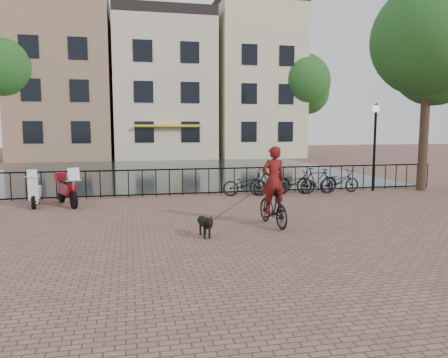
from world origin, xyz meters
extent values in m
plane|color=brown|center=(0.00, 0.00, 0.00)|extent=(100.00, 100.00, 0.00)
plane|color=black|center=(0.00, 17.30, 0.00)|extent=(20.00, 20.00, 0.00)
cube|color=black|center=(0.00, 8.00, 1.00)|extent=(20.00, 0.05, 0.05)
cube|color=black|center=(0.00, 8.00, 0.08)|extent=(20.00, 0.05, 0.05)
cube|color=#947556|center=(-7.50, 30.00, 6.00)|extent=(7.50, 9.00, 12.00)
cube|color=black|center=(-7.50, 30.00, 12.40)|extent=(7.50, 9.00, 0.80)
cube|color=#C6B496|center=(0.50, 30.00, 5.50)|extent=(8.00, 9.00, 11.00)
cube|color=black|center=(0.50, 30.00, 11.40)|extent=(8.00, 9.00, 0.80)
cube|color=gold|center=(0.50, 25.30, 2.60)|extent=(5.00, 0.60, 0.15)
cube|color=beige|center=(8.50, 30.00, 6.25)|extent=(7.00, 9.00, 12.50)
cube|color=black|center=(8.50, 30.00, 12.90)|extent=(7.00, 9.00, 0.80)
cylinder|color=black|center=(-11.00, 27.00, 3.15)|extent=(0.36, 0.36, 6.30)
sphere|color=#244F1A|center=(-11.00, 27.00, 6.75)|extent=(5.04, 5.04, 5.04)
cylinder|color=black|center=(9.20, 7.30, 2.80)|extent=(0.36, 0.36, 5.60)
sphere|color=#244F1A|center=(9.20, 7.30, 6.00)|extent=(4.48, 4.48, 4.48)
cylinder|color=black|center=(12.00, 27.00, 2.97)|extent=(0.36, 0.36, 5.95)
sphere|color=#244F1A|center=(12.00, 27.00, 6.38)|extent=(4.76, 4.76, 4.76)
cylinder|color=black|center=(7.20, 7.60, 1.60)|extent=(0.10, 0.10, 3.20)
sphere|color=beige|center=(7.20, 7.60, 3.30)|extent=(0.30, 0.30, 0.30)
imported|color=black|center=(1.19, 2.44, 0.53)|extent=(0.68, 1.82, 1.07)
imported|color=#5E0F0E|center=(1.19, 2.44, 1.39)|extent=(0.81, 0.58, 2.10)
imported|color=black|center=(1.80, 7.40, 0.45)|extent=(1.78, 0.81, 0.90)
imported|color=black|center=(2.75, 7.40, 0.50)|extent=(1.70, 0.62, 1.00)
imported|color=black|center=(3.70, 7.40, 0.45)|extent=(1.74, 0.66, 0.90)
imported|color=black|center=(4.65, 7.40, 0.50)|extent=(1.67, 0.48, 1.00)
imported|color=black|center=(5.60, 7.40, 0.45)|extent=(1.76, 0.73, 0.90)
camera|label=1|loc=(-2.46, -8.25, 2.58)|focal=35.00mm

